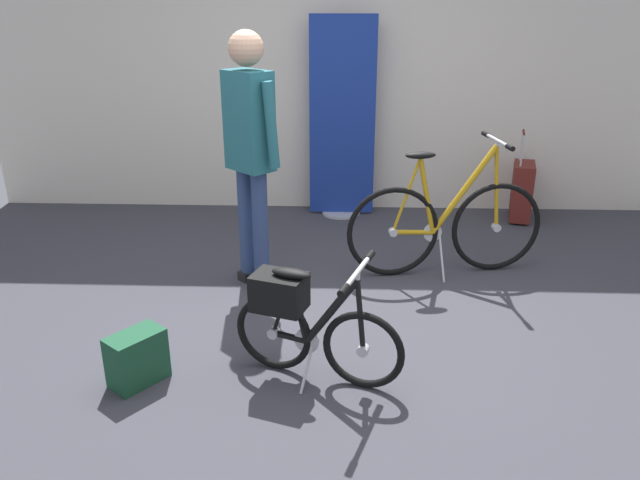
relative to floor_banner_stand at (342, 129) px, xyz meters
name	(u,v)px	position (x,y,z in m)	size (l,w,h in m)	color
ground_plane	(318,330)	(-0.13, -2.24, -0.82)	(6.50, 6.50, 0.00)	#38383F
back_wall	(329,57)	(-0.13, 0.26, 0.61)	(6.50, 0.10, 2.87)	silver
floor_banner_stand	(342,129)	(0.00, 0.00, 0.00)	(0.60, 0.36, 1.82)	#B7B7BC
folding_bike_foreground	(304,319)	(-0.19, -2.73, -0.48)	(0.93, 0.53, 0.69)	black
display_bike_left	(445,225)	(0.77, -1.33, -0.44)	(1.46, 0.53, 1.02)	black
visitor_near_wall	(250,145)	(-0.61, -1.56, 0.20)	(0.41, 0.40, 1.76)	navy
rolling_suitcase	(522,191)	(1.66, -0.11, -0.54)	(0.26, 0.39, 0.83)	maroon
backpack_on_floor	(137,358)	(-1.08, -2.83, -0.68)	(0.32, 0.34, 0.29)	#19472D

